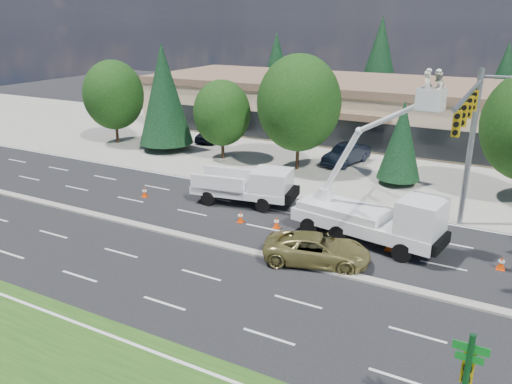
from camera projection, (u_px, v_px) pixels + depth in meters
The scene contains 24 objects.
ground at pixel (235, 249), 26.29m from camera, with size 140.00×140.00×0.00m, color black.
concrete_apron at pixel (352, 159), 42.94m from camera, with size 140.00×22.00×0.01m, color gray.
road_median at pixel (235, 248), 26.27m from camera, with size 120.00×0.55×0.12m, color gray.
strip_mall at pixel (385, 109), 50.31m from camera, with size 50.40×15.40×5.50m.
tree_front_a at pixel (114, 95), 47.02m from camera, with size 5.66×5.66×7.86m.
tree_front_b at pixel (164, 94), 44.18m from camera, with size 4.83×4.83×9.53m.
tree_front_c at pixel (222, 113), 41.91m from camera, with size 4.84×4.84×6.72m.
tree_front_d at pixel (299, 103), 38.36m from camera, with size 6.51×6.51×9.04m.
tree_front_e at pixel (401, 140), 35.48m from camera, with size 3.09×3.09×6.09m.
tree_back_a at pixel (276, 66), 67.51m from camera, with size 4.95×4.95×9.75m.
tree_back_b at pixel (380, 63), 60.94m from camera, with size 5.95×5.95×11.73m.
tree_back_c at pixel (504, 81), 55.19m from camera, with size 4.64×4.64×9.15m.
signal_mast at pixel (470, 130), 25.70m from camera, with size 2.76×10.16×9.00m.
street_sign_pole at pixel (465, 383), 13.16m from camera, with size 0.90×0.44×4.00m.
utility_pickup at pixel (249, 190), 32.27m from camera, with size 6.69×3.31×2.45m.
bucket_truck at pixel (381, 210), 26.10m from camera, with size 8.55×3.72×9.36m.
traffic_cone_a at pixel (144, 192), 33.82m from camera, with size 0.40×0.40×0.70m.
traffic_cone_b at pixel (240, 217), 29.64m from camera, with size 0.40×0.40×0.70m.
traffic_cone_c at pixel (276, 223), 28.81m from camera, with size 0.40×0.40×0.70m.
traffic_cone_d at pixel (389, 244), 26.07m from camera, with size 0.40×0.40×0.70m.
traffic_cone_e at pixel (501, 263), 24.08m from camera, with size 0.40×0.40×0.70m.
minivan at pixel (317, 249), 24.62m from camera, with size 2.41×5.24×1.45m, color olive.
parked_car_west at pixel (211, 133), 49.02m from camera, with size 1.88×4.68×1.59m, color black.
parked_car_east at pixel (346, 154), 41.20m from camera, with size 1.75×5.03×1.66m, color black.
Camera 1 is at (12.17, -20.49, 11.57)m, focal length 35.00 mm.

